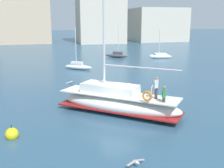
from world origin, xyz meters
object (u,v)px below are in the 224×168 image
Objects in this scene: main_sailboat at (118,101)px; moored_sloop_near at (160,55)px; mooring_buoy at (12,134)px; moored_cutter_left at (78,66)px; seagull at (136,162)px; moored_catamaran at (117,55)px.

main_sailboat is 2.66× the size of moored_sloop_near.
moored_sloop_near reaches higher than mooring_buoy.
seagull is at bearing -91.53° from moored_cutter_left.
main_sailboat is 32.28m from moored_catamaran.
main_sailboat reaches higher than moored_cutter_left.
moored_cutter_left is (-16.71, -8.86, -0.01)m from moored_sloop_near.
moored_catamaran is 40.15m from seagull.
main_sailboat reaches higher than seagull.
moored_sloop_near is 0.84× the size of moored_catamaran.
main_sailboat is at bearing -105.03° from moored_catamaran.
moored_cutter_left is 27.58m from seagull.
mooring_buoy is (-15.66, -34.05, -0.26)m from moored_catamaran.
mooring_buoy is (-7.29, -2.88, -0.68)m from main_sailboat.
moored_catamaran is at bearing 52.20° from moored_cutter_left.
moored_catamaran reaches higher than mooring_buoy.
moored_cutter_left reaches higher than moored_sloop_near.
moored_sloop_near is at bearing 64.41° from seagull.
main_sailboat is 13.64× the size of seagull.
moored_catamaran is 6.28× the size of mooring_buoy.
main_sailboat reaches higher than moored_catamaran.
moored_cutter_left reaches higher than seagull.
mooring_buoy reaches higher than seagull.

